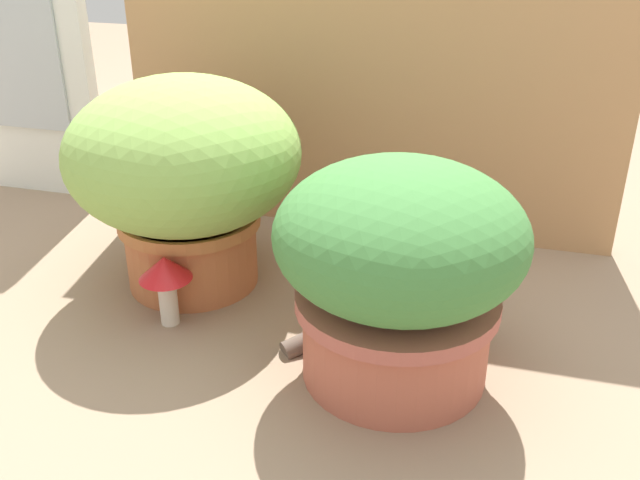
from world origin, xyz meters
TOP-DOWN VIEW (x-y plane):
  - ground_plane at (0.00, 0.00)m, footprint 6.00×6.00m
  - cardboard_backdrop at (0.05, 0.54)m, footprint 1.14×0.03m
  - window_panel_white at (-0.83, 0.54)m, footprint 0.36×0.05m
  - grass_planter at (-0.23, 0.18)m, footprint 0.46×0.46m
  - leafy_planter at (0.23, -0.02)m, footprint 0.40×0.40m
  - cat at (0.23, 0.09)m, footprint 0.35×0.30m
  - mushroom_ornament_red at (-0.21, 0.01)m, footprint 0.10×0.10m

SIDE VIEW (x-z plane):
  - ground_plane at x=0.00m, z-range 0.00..0.00m
  - mushroom_ornament_red at x=-0.21m, z-range 0.03..0.17m
  - cat at x=0.23m, z-range -0.04..0.28m
  - leafy_planter at x=0.23m, z-range 0.02..0.39m
  - grass_planter at x=-0.23m, z-range 0.03..0.46m
  - cardboard_backdrop at x=0.05m, z-range 0.00..0.75m
  - window_panel_white at x=-0.83m, z-range 0.00..0.78m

